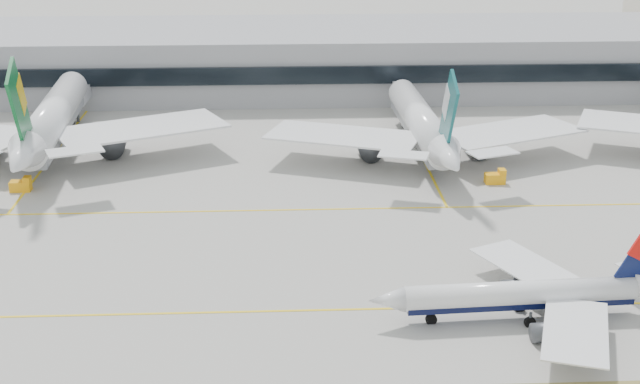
{
  "coord_description": "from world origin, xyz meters",
  "views": [
    {
      "loc": [
        4.42,
        -105.62,
        53.28
      ],
      "look_at": [
        10.07,
        18.0,
        7.5
      ],
      "focal_mm": 50.0,
      "sensor_mm": 36.0,
      "label": 1
    }
  ],
  "objects_px": {
    "taxiing_airliner": "(532,295)",
    "widebody_eva": "(51,122)",
    "widebody_cathay": "(423,126)",
    "terminal": "(262,58)"
  },
  "relations": [
    {
      "from": "taxiing_airliner",
      "to": "widebody_eva",
      "type": "height_order",
      "value": "widebody_eva"
    },
    {
      "from": "taxiing_airliner",
      "to": "widebody_cathay",
      "type": "xyz_separation_m",
      "value": [
        -3.36,
        66.48,
        2.65
      ]
    },
    {
      "from": "taxiing_airliner",
      "to": "widebody_cathay",
      "type": "bearing_deg",
      "value": -90.51
    },
    {
      "from": "widebody_eva",
      "to": "widebody_cathay",
      "type": "relative_size",
      "value": 1.11
    },
    {
      "from": "widebody_eva",
      "to": "terminal",
      "type": "bearing_deg",
      "value": -40.35
    },
    {
      "from": "terminal",
      "to": "widebody_cathay",
      "type": "bearing_deg",
      "value": -60.79
    },
    {
      "from": "taxiing_airliner",
      "to": "widebody_cathay",
      "type": "height_order",
      "value": "widebody_cathay"
    },
    {
      "from": "taxiing_airliner",
      "to": "terminal",
      "type": "xyz_separation_m",
      "value": [
        -35.04,
        123.13,
        4.26
      ]
    },
    {
      "from": "widebody_cathay",
      "to": "widebody_eva",
      "type": "bearing_deg",
      "value": 85.18
    },
    {
      "from": "widebody_eva",
      "to": "terminal",
      "type": "relative_size",
      "value": 0.25
    }
  ]
}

